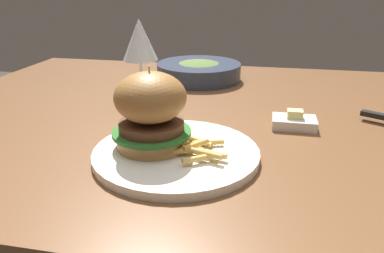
% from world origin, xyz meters
% --- Properties ---
extents(dining_table, '(1.27, 0.96, 0.74)m').
position_xyz_m(dining_table, '(0.00, 0.00, 0.66)').
color(dining_table, brown).
rests_on(dining_table, ground).
extents(main_plate, '(0.27, 0.27, 0.01)m').
position_xyz_m(main_plate, '(0.01, -0.23, 0.75)').
color(main_plate, white).
rests_on(main_plate, dining_table).
extents(burger_sandwich, '(0.13, 0.13, 0.13)m').
position_xyz_m(burger_sandwich, '(-0.04, -0.23, 0.82)').
color(burger_sandwich, '#B78447').
rests_on(burger_sandwich, main_plate).
extents(fries_pile, '(0.10, 0.11, 0.02)m').
position_xyz_m(fries_pile, '(0.04, -0.24, 0.76)').
color(fries_pile, '#E0B251').
rests_on(fries_pile, main_plate).
extents(wine_glass, '(0.07, 0.07, 0.20)m').
position_xyz_m(wine_glass, '(-0.13, -0.01, 0.89)').
color(wine_glass, silver).
rests_on(wine_glass, dining_table).
extents(butter_dish, '(0.08, 0.06, 0.04)m').
position_xyz_m(butter_dish, '(0.20, -0.06, 0.75)').
color(butter_dish, white).
rests_on(butter_dish, dining_table).
extents(soup_bowl, '(0.24, 0.24, 0.05)m').
position_xyz_m(soup_bowl, '(-0.05, 0.27, 0.77)').
color(soup_bowl, '#2D384C').
rests_on(soup_bowl, dining_table).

